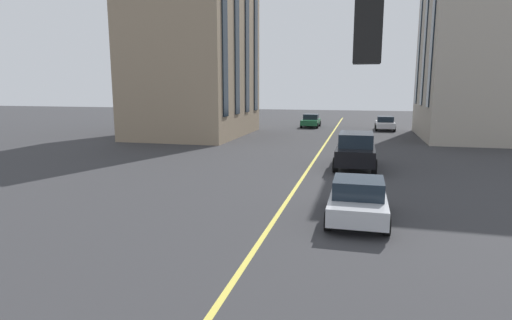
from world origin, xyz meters
TOP-DOWN VIEW (x-y plane):
  - lane_centre_line at (20.00, 0.00)m, footprint 80.00×0.16m
  - car_green_mid at (44.93, 2.69)m, footprint 3.90×1.89m
  - car_white_trailing at (43.48, -4.90)m, footprint 3.90×1.89m
  - car_black_far at (22.55, -2.37)m, footprint 4.70×2.14m
  - car_silver_parked_a at (13.45, -2.60)m, footprint 3.90×1.89m
  - building_left_near at (34.95, 11.79)m, footprint 12.40×8.71m
  - building_right_near at (38.17, -11.81)m, footprint 11.52×8.74m

SIDE VIEW (x-z plane):
  - lane_centre_line at x=20.00m, z-range 0.00..0.01m
  - car_green_mid at x=44.93m, z-range 0.00..1.40m
  - car_white_trailing at x=43.48m, z-range 0.00..1.40m
  - car_silver_parked_a at x=13.45m, z-range 0.00..1.40m
  - car_black_far at x=22.55m, z-range 0.03..1.91m
  - building_left_near at x=34.95m, z-range 0.00..14.61m
  - building_right_near at x=38.17m, z-range 0.00..19.68m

